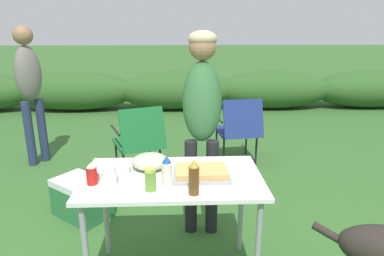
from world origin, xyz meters
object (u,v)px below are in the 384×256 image
(folding_table, at_px, (173,187))
(mixing_bowl, at_px, (150,161))
(relish_jar, at_px, (150,179))
(standing_person_in_olive_jacket, at_px, (202,106))
(paper_cup_stack, at_px, (110,177))
(mayo_bottle, at_px, (167,172))
(plate_stack, at_px, (111,170))
(camp_chair_green_behind_table, at_px, (239,127))
(cooler_box, at_px, (82,198))
(beer_bottle, at_px, (194,178))
(camp_chair_near_hedge, at_px, (139,139))
(ketchup_bottle, at_px, (92,174))
(standing_person_in_gray_fleece, at_px, (29,82))
(food_tray, at_px, (202,173))

(folding_table, xyz_separation_m, mixing_bowl, (-0.15, 0.13, 0.12))
(relish_jar, relative_size, standing_person_in_olive_jacket, 0.08)
(paper_cup_stack, height_order, mayo_bottle, mayo_bottle)
(plate_stack, height_order, relish_jar, relish_jar)
(camp_chair_green_behind_table, bearing_deg, folding_table, -117.42)
(cooler_box, bearing_deg, mayo_bottle, -12.66)
(cooler_box, bearing_deg, paper_cup_stack, -25.91)
(beer_bottle, distance_m, camp_chair_near_hedge, 1.92)
(folding_table, relative_size, mixing_bowl, 4.67)
(mixing_bowl, height_order, camp_chair_green_behind_table, mixing_bowl)
(mixing_bowl, bearing_deg, camp_chair_green_behind_table, 63.52)
(ketchup_bottle, height_order, standing_person_in_olive_jacket, standing_person_in_olive_jacket)
(mixing_bowl, xyz_separation_m, camp_chair_green_behind_table, (0.91, 1.83, -0.32))
(plate_stack, distance_m, standing_person_in_olive_jacket, 0.90)
(mayo_bottle, distance_m, cooler_box, 1.41)
(standing_person_in_gray_fleece, bearing_deg, standing_person_in_olive_jacket, -92.94)
(folding_table, height_order, standing_person_in_olive_jacket, standing_person_in_olive_jacket)
(ketchup_bottle, distance_m, mayo_bottle, 0.44)
(food_tray, distance_m, relish_jar, 0.34)
(beer_bottle, height_order, cooler_box, beer_bottle)
(cooler_box, bearing_deg, camp_chair_near_hedge, 97.84)
(mayo_bottle, bearing_deg, beer_bottle, -31.85)
(folding_table, height_order, food_tray, food_tray)
(folding_table, relative_size, mayo_bottle, 5.75)
(food_tray, xyz_separation_m, standing_person_in_olive_jacket, (0.05, 0.68, 0.27))
(plate_stack, xyz_separation_m, cooler_box, (-0.44, 0.76, -0.59))
(folding_table, height_order, camp_chair_near_hedge, camp_chair_near_hedge)
(camp_chair_green_behind_table, bearing_deg, cooler_box, -150.34)
(paper_cup_stack, bearing_deg, relish_jar, -12.97)
(camp_chair_green_behind_table, bearing_deg, camp_chair_near_hedge, -167.45)
(folding_table, bearing_deg, paper_cup_stack, -160.04)
(plate_stack, bearing_deg, folding_table, -8.18)
(beer_bottle, height_order, camp_chair_green_behind_table, beer_bottle)
(plate_stack, bearing_deg, paper_cup_stack, -81.56)
(relish_jar, distance_m, cooler_box, 1.38)
(paper_cup_stack, xyz_separation_m, cooler_box, (-0.46, 0.95, -0.63))
(mixing_bowl, height_order, cooler_box, mixing_bowl)
(food_tray, distance_m, mayo_bottle, 0.25)
(plate_stack, relative_size, paper_cup_stack, 1.88)
(ketchup_bottle, height_order, mayo_bottle, mayo_bottle)
(relish_jar, height_order, standing_person_in_olive_jacket, standing_person_in_olive_jacket)
(beer_bottle, xyz_separation_m, cooler_box, (-0.94, 1.06, -0.67))
(cooler_box, bearing_deg, beer_bottle, -10.37)
(ketchup_bottle, height_order, beer_bottle, beer_bottle)
(mixing_bowl, xyz_separation_m, standing_person_in_olive_jacket, (0.37, 0.53, 0.25))
(mixing_bowl, distance_m, standing_person_in_gray_fleece, 2.51)
(beer_bottle, distance_m, relish_jar, 0.25)
(mixing_bowl, xyz_separation_m, standing_person_in_gray_fleece, (-1.54, 1.97, 0.22))
(ketchup_bottle, relative_size, cooler_box, 0.23)
(plate_stack, distance_m, cooler_box, 1.06)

